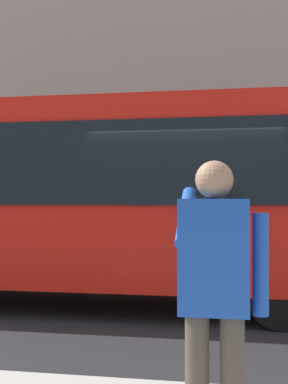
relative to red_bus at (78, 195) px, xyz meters
The scene contains 4 objects.
ground_plane 2.45m from the red_bus, behind, with size 60.00×60.00×0.00m, color #232326.
building_facade_far 8.11m from the red_bus, 105.07° to the right, with size 28.00×1.55×12.00m.
red_bus is the anchor object (origin of this frame).
pedestrian_photographer 5.47m from the red_bus, 115.95° to the left, with size 0.53×0.52×1.70m.
Camera 1 is at (-0.79, 7.87, 1.63)m, focal length 50.65 mm.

